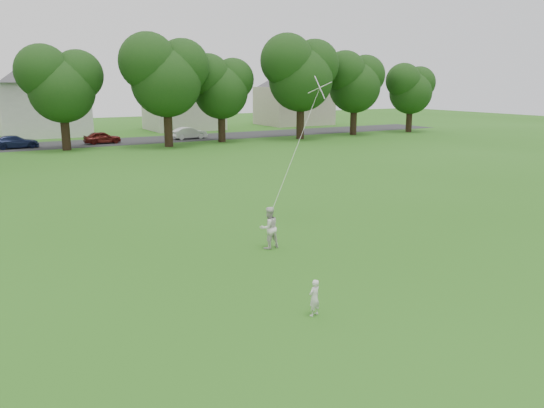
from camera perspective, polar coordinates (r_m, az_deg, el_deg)
ground at (r=14.34m, az=3.22°, el=-10.68°), size 160.00×160.00×0.00m
street at (r=53.81m, az=-21.84°, el=5.93°), size 90.00×7.00×0.01m
toddler at (r=13.52m, az=4.58°, el=-10.01°), size 0.40×0.31×0.96m
older_boy at (r=18.64m, az=-0.34°, el=-2.57°), size 0.78×0.63×1.50m
kite at (r=19.95m, az=2.60°, el=5.94°), size 2.25×1.62×6.10m
tree_row at (r=47.47m, az=-19.48°, el=13.04°), size 82.09×8.89×10.75m
house_row at (r=63.47m, az=-23.22°, el=11.34°), size 76.95×13.02×10.42m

